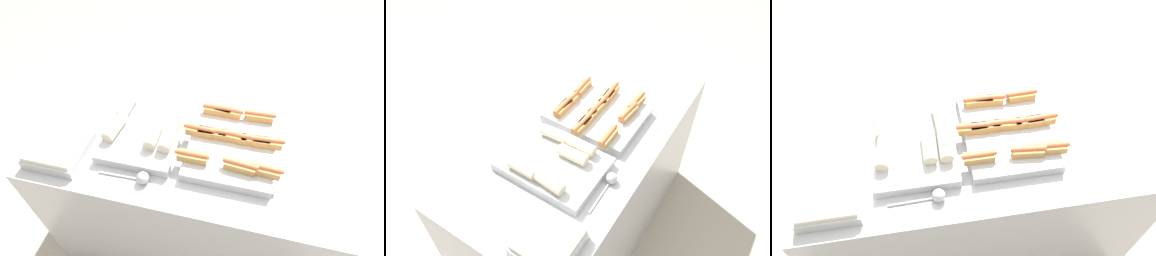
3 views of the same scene
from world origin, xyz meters
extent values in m
plane|color=#ADA393|center=(0.00, 0.00, 0.00)|extent=(12.00, 12.00, 0.00)
cube|color=#B7BABF|center=(0.00, 0.00, 0.45)|extent=(1.56, 0.77, 0.90)
cube|color=#B7BABF|center=(0.13, 0.00, 0.92)|extent=(0.38, 0.48, 0.05)
cube|color=tan|center=(0.09, 0.15, 0.97)|extent=(0.13, 0.05, 0.04)
cylinder|color=#D66B42|center=(0.09, 0.15, 0.99)|extent=(0.15, 0.03, 0.02)
cube|color=tan|center=(0.18, -0.15, 0.97)|extent=(0.13, 0.06, 0.04)
cylinder|color=#D66B42|center=(0.18, -0.15, 0.99)|extent=(0.15, 0.04, 0.02)
cube|color=tan|center=(0.28, -0.15, 0.97)|extent=(0.13, 0.05, 0.04)
cylinder|color=#D66B42|center=(0.28, -0.15, 0.99)|extent=(0.15, 0.03, 0.02)
cube|color=tan|center=(0.23, 0.00, 0.97)|extent=(0.13, 0.05, 0.04)
cylinder|color=#D66B42|center=(0.23, 0.00, 0.99)|extent=(0.15, 0.03, 0.02)
cube|color=tan|center=(0.24, 0.16, 0.97)|extent=(0.13, 0.05, 0.04)
cylinder|color=#D66B42|center=(0.24, 0.16, 0.99)|extent=(0.15, 0.03, 0.02)
cube|color=tan|center=(0.28, 0.00, 0.97)|extent=(0.13, 0.05, 0.04)
cylinder|color=#D66B42|center=(0.28, 0.00, 0.99)|extent=(0.15, 0.03, 0.02)
cube|color=tan|center=(0.04, 0.15, 0.97)|extent=(0.13, 0.04, 0.04)
cylinder|color=#D66B42|center=(0.04, 0.15, 0.99)|extent=(0.15, 0.02, 0.02)
cube|color=tan|center=(0.04, 0.00, 0.97)|extent=(0.13, 0.04, 0.04)
cylinder|color=#D66B42|center=(0.04, 0.00, 0.99)|extent=(0.15, 0.02, 0.02)
cube|color=tan|center=(-0.02, -0.15, 0.97)|extent=(0.13, 0.04, 0.04)
cylinder|color=#D66B42|center=(-0.02, -0.15, 0.99)|extent=(0.15, 0.02, 0.02)
cube|color=tan|center=(-0.02, 0.00, 0.97)|extent=(0.13, 0.05, 0.04)
cylinder|color=#D66B42|center=(-0.02, 0.00, 0.99)|extent=(0.15, 0.03, 0.02)
cube|color=tan|center=(0.13, 0.00, 0.97)|extent=(0.13, 0.05, 0.04)
cylinder|color=#D66B42|center=(0.13, 0.00, 0.99)|extent=(0.15, 0.03, 0.02)
cube|color=#B7BABF|center=(-0.27, 0.00, 0.92)|extent=(0.34, 0.48, 0.05)
cylinder|color=beige|center=(-0.21, -0.07, 0.98)|extent=(0.06, 0.15, 0.06)
cylinder|color=beige|center=(-0.14, -0.08, 0.98)|extent=(0.06, 0.15, 0.06)
cylinder|color=beige|center=(-0.40, -0.08, 0.98)|extent=(0.07, 0.15, 0.06)
cylinder|color=beige|center=(-0.40, 0.07, 0.98)|extent=(0.06, 0.15, 0.06)
cylinder|color=beige|center=(-0.15, 0.07, 0.98)|extent=(0.06, 0.15, 0.06)
cube|color=#B7BABF|center=(-0.61, -0.22, 0.92)|extent=(0.24, 0.24, 0.05)
cube|color=silver|center=(-0.61, -0.22, 0.96)|extent=(0.22, 0.22, 0.02)
cylinder|color=#B2B5BA|center=(-0.30, -0.27, 0.90)|extent=(0.20, 0.02, 0.01)
sphere|color=#B2B5BA|center=(-0.20, -0.27, 0.92)|extent=(0.05, 0.05, 0.05)
camera|label=1|loc=(0.16, -0.91, 1.96)|focal=28.00mm
camera|label=2|loc=(-1.15, -0.70, 2.29)|focal=35.00mm
camera|label=3|loc=(-0.21, -0.99, 2.21)|focal=35.00mm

